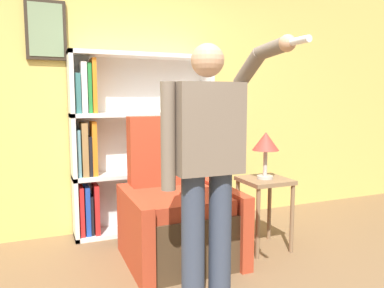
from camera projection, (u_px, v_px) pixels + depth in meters
wall_back at (144, 94)px, 3.92m from camera, size 8.00×0.11×2.80m
bookcase at (130, 145)px, 3.76m from camera, size 1.43×0.28×1.80m
armchair at (178, 215)px, 3.19m from camera, size 0.89×0.87×1.20m
person_standing at (207, 160)px, 2.36m from camera, size 0.58×0.78×1.69m
side_table at (265, 193)px, 3.36m from camera, size 0.41×0.41×0.65m
table_lamp at (266, 144)px, 3.30m from camera, size 0.24×0.24×0.42m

